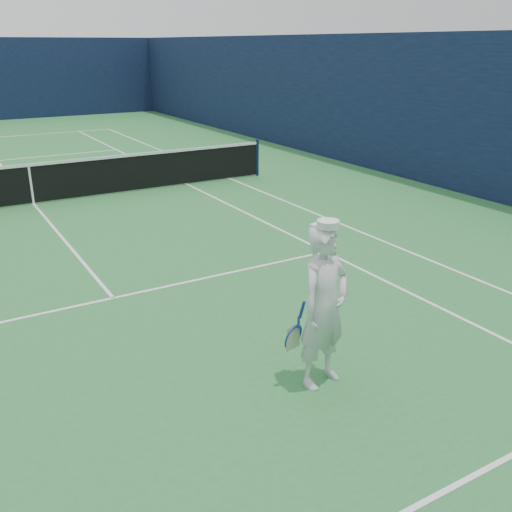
% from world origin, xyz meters
% --- Properties ---
extents(ground, '(80.00, 80.00, 0.00)m').
position_xyz_m(ground, '(0.00, 0.00, 0.00)').
color(ground, '#2C7338').
rests_on(ground, ground).
extents(court_markings, '(11.03, 23.83, 0.01)m').
position_xyz_m(court_markings, '(0.00, 0.00, 0.00)').
color(court_markings, white).
rests_on(court_markings, ground).
extents(windscreen_fence, '(20.12, 36.12, 4.00)m').
position_xyz_m(windscreen_fence, '(0.00, 0.00, 2.00)').
color(windscreen_fence, '#0E1734').
rests_on(windscreen_fence, ground).
extents(tennis_net, '(12.88, 0.09, 1.07)m').
position_xyz_m(tennis_net, '(0.00, 0.00, 0.55)').
color(tennis_net, '#141E4C').
rests_on(tennis_net, ground).
extents(tennis_player, '(0.86, 0.60, 1.97)m').
position_xyz_m(tennis_player, '(1.40, -9.90, 0.96)').
color(tennis_player, silver).
rests_on(tennis_player, ground).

